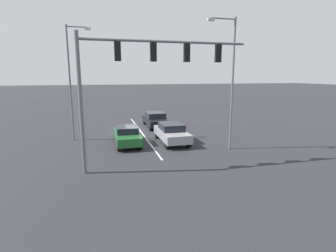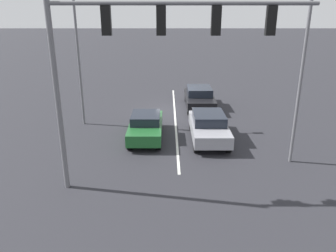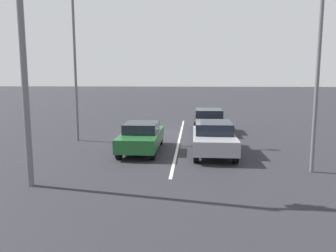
{
  "view_description": "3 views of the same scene",
  "coord_description": "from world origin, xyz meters",
  "views": [
    {
      "loc": [
        3.53,
        24.43,
        5.09
      ],
      "look_at": [
        -1.37,
        5.8,
        1.32
      ],
      "focal_mm": 28.0,
      "sensor_mm": 36.0,
      "label": 1
    },
    {
      "loc": [
        0.49,
        22.08,
        6.53
      ],
      "look_at": [
        0.47,
        7.47,
        1.41
      ],
      "focal_mm": 35.0,
      "sensor_mm": 36.0,
      "label": 2
    },
    {
      "loc": [
        -0.75,
        20.5,
        3.43
      ],
      "look_at": [
        0.23,
        7.66,
        1.56
      ],
      "focal_mm": 35.0,
      "sensor_mm": 36.0,
      "label": 3
    }
  ],
  "objects": [
    {
      "name": "ground_plane",
      "position": [
        0.0,
        0.0,
        0.0
      ],
      "size": [
        240.0,
        240.0,
        0.0
      ],
      "primitive_type": "plane",
      "color": "#28282D"
    },
    {
      "name": "lane_stripe_left_divider",
      "position": [
        0.0,
        1.84,
        0.01
      ],
      "size": [
        0.12,
        15.68,
        0.01
      ],
      "primitive_type": "cube",
      "color": "silver",
      "rests_on": "ground_plane"
    },
    {
      "name": "car_darkgreen_midlane_front",
      "position": [
        1.67,
        5.36,
        0.7
      ],
      "size": [
        1.72,
        4.35,
        1.36
      ],
      "color": "#1E5928",
      "rests_on": "ground_plane"
    },
    {
      "name": "car_gray_leftlane_front",
      "position": [
        -1.7,
        5.62,
        0.77
      ],
      "size": [
        1.85,
        4.52,
        1.46
      ],
      "color": "gray",
      "rests_on": "ground_plane"
    },
    {
      "name": "car_black_leftlane_second",
      "position": [
        -1.77,
        -0.66,
        0.77
      ],
      "size": [
        1.92,
        4.65,
        1.46
      ],
      "color": "black",
      "rests_on": "ground_plane"
    },
    {
      "name": "traffic_signal_gantry",
      "position": [
        1.45,
        10.67,
        5.44
      ],
      "size": [
        9.0,
        0.37,
        7.18
      ],
      "color": "slate",
      "rests_on": "ground_plane"
    },
    {
      "name": "street_lamp_right_shoulder",
      "position": [
        5.45,
        2.99,
        4.97
      ],
      "size": [
        1.8,
        0.24,
        8.73
      ],
      "color": "slate",
      "rests_on": "ground_plane"
    },
    {
      "name": "street_lamp_left_shoulder",
      "position": [
        -4.95,
        8.38,
        5.0
      ],
      "size": [
        1.99,
        0.24,
        8.74
      ],
      "color": "slate",
      "rests_on": "ground_plane"
    }
  ]
}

